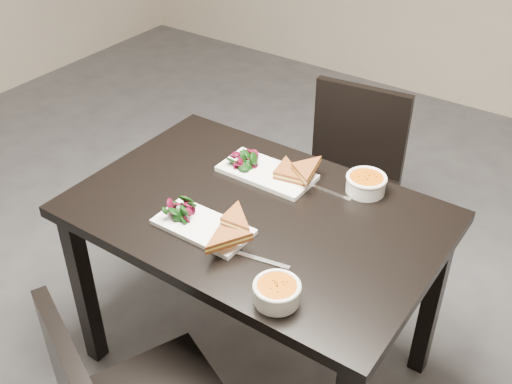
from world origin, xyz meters
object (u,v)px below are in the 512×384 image
Objects in this scene: table at (256,233)px; plate_near at (203,227)px; soup_bowl_near at (277,291)px; soup_bowl_far at (366,183)px; plate_far at (267,173)px; chair_far at (347,173)px.

plate_near is at bearing -113.71° from table.
table is at bearing 132.48° from soup_bowl_near.
plate_far is at bearing -162.11° from soup_bowl_far.
table is 8.58× the size of soup_bowl_far.
plate_near is (-0.05, -0.92, 0.27)m from chair_far.
chair_far reaches higher than table.
table is 0.76m from chair_far.
soup_bowl_far is at bearing -64.82° from chair_far.
soup_bowl_far reaches higher than soup_bowl_near.
table is 9.03× the size of soup_bowl_near.
plate_near is at bearing -99.93° from chair_far.
plate_near reaches higher than table.
table is at bearing -65.77° from plate_far.
soup_bowl_near is (0.36, -0.13, 0.03)m from plate_near.
chair_far is at bearing 83.84° from plate_far.
soup_bowl_near reaches higher than table.
soup_bowl_far is (0.33, 0.48, 0.03)m from plate_near.
soup_bowl_near is (0.28, -0.31, 0.13)m from table.
chair_far reaches higher than soup_bowl_near.
soup_bowl_near is at bearing -53.57° from plate_far.
plate_near is 2.23× the size of soup_bowl_far.
chair_far is 6.40× the size of soup_bowl_near.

